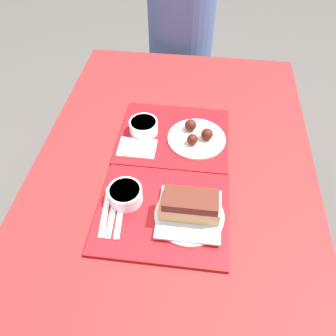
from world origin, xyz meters
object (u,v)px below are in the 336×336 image
tray_near (163,212)px  wings_plate_far (197,136)px  brisket_sandwich_plate (190,209)px  bowl_coleslaw_far (144,126)px  tray_far (174,136)px  bowl_coleslaw_near (125,194)px  person_seated_across (181,28)px

tray_near → wings_plate_far: 0.33m
brisket_sandwich_plate → wings_plate_far: (0.00, 0.33, -0.02)m
tray_near → brisket_sandwich_plate: (0.08, -0.01, 0.04)m
bowl_coleslaw_far → tray_near: bearing=-71.3°
tray_near → tray_far: (-0.00, 0.33, 0.00)m
bowl_coleslaw_near → wings_plate_far: bearing=56.1°
tray_far → bowl_coleslaw_near: 0.32m
tray_far → brisket_sandwich_plate: brisket_sandwich_plate is taller
tray_near → person_seated_across: size_ratio=0.53×
tray_far → bowl_coleslaw_near: bearing=-110.4°
tray_far → person_seated_across: (-0.05, 0.79, 0.02)m
tray_near → person_seated_across: person_seated_across is taller
tray_near → wings_plate_far: bearing=76.1°
tray_far → person_seated_across: bearing=93.6°
bowl_coleslaw_near → person_seated_across: size_ratio=0.14×
bowl_coleslaw_far → person_seated_across: bearing=85.7°
wings_plate_far → person_seated_across: size_ratio=0.28×
tray_near → brisket_sandwich_plate: bearing=-5.3°
bowl_coleslaw_far → tray_far: bearing=-0.7°
tray_far → bowl_coleslaw_far: (-0.11, 0.00, 0.03)m
brisket_sandwich_plate → bowl_coleslaw_near: bearing=169.4°
tray_near → person_seated_across: (-0.05, 1.12, 0.02)m
tray_near → bowl_coleslaw_far: size_ratio=3.81×
tray_far → brisket_sandwich_plate: bearing=-76.3°
tray_far → wings_plate_far: 0.09m
tray_near → bowl_coleslaw_far: (-0.11, 0.33, 0.03)m
brisket_sandwich_plate → bowl_coleslaw_far: 0.39m
bowl_coleslaw_near → bowl_coleslaw_far: (0.00, 0.30, 0.00)m
bowl_coleslaw_far → wings_plate_far: wings_plate_far is taller
tray_far → person_seated_across: 0.79m
tray_far → person_seated_across: size_ratio=0.53×
bowl_coleslaw_near → bowl_coleslaw_far: 0.30m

